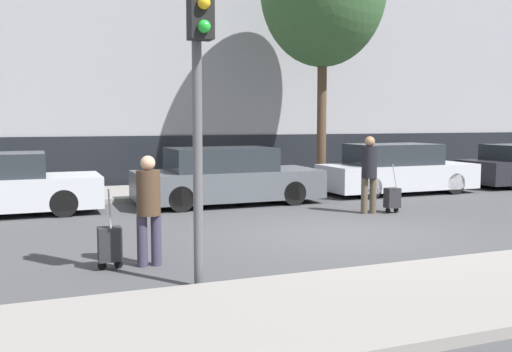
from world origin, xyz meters
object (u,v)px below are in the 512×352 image
parked_car_2 (396,170)px  trolley_right (392,198)px  parked_car_1 (226,178)px  parked_bicycle (199,176)px  trolley_left (110,244)px  traffic_light (199,66)px  pedestrian_right (369,170)px  pedestrian_left (149,204)px

parked_car_2 → trolley_right: (-2.16, -2.90, -0.32)m
parked_car_1 → parked_bicycle: (-0.08, 2.19, -0.17)m
trolley_left → traffic_light: size_ratio=0.30×
parked_car_1 → trolley_left: parked_car_1 is taller
parked_car_2 → parked_bicycle: (-5.28, 2.05, -0.17)m
trolley_right → parked_car_2: bearing=53.3°
trolley_left → parked_bicycle: (3.45, 7.62, 0.14)m
parked_car_2 → parked_bicycle: bearing=158.8°
pedestrian_right → trolley_right: (0.53, -0.14, -0.65)m
parked_car_1 → trolley_right: size_ratio=4.15×
parked_car_2 → trolley_right: bearing=-126.7°
trolley_right → traffic_light: (-5.64, -4.07, 2.38)m
parked_car_1 → parked_car_2: 5.20m
trolley_right → parked_car_1: bearing=137.8°
pedestrian_right → pedestrian_left: bearing=41.9°
traffic_light → parked_bicycle: (2.52, 9.02, -2.23)m
parked_bicycle → traffic_light: bearing=-105.6°
parked_car_2 → trolley_right: size_ratio=4.03×
parked_car_2 → traffic_light: (-7.80, -6.97, 2.06)m
pedestrian_left → pedestrian_right: pedestrian_right is taller
pedestrian_left → parked_car_1: bearing=63.6°
pedestrian_right → trolley_right: 0.85m
parked_bicycle → pedestrian_left: bearing=-110.8°
parked_car_2 → pedestrian_right: size_ratio=2.58×
pedestrian_left → pedestrian_right: (5.49, 2.83, 0.09)m
pedestrian_right → traffic_light: traffic_light is taller
pedestrian_left → pedestrian_right: bearing=29.6°
parked_car_2 → pedestrian_left: 9.91m
parked_car_2 → traffic_light: size_ratio=1.17×
parked_car_1 → trolley_left: size_ratio=4.05×
parked_car_1 → trolley_left: 6.49m
parked_car_1 → traffic_light: bearing=-110.9°
trolley_left → parked_bicycle: size_ratio=0.64×
parked_car_1 → traffic_light: traffic_light is taller
traffic_light → parked_bicycle: bearing=74.4°
parked_car_2 → trolley_right: parked_car_2 is taller
parked_car_1 → parked_bicycle: size_ratio=2.60×
pedestrian_left → traffic_light: size_ratio=0.42×
traffic_light → trolley_right: bearing=35.8°
pedestrian_left → trolley_left: pedestrian_left is taller
traffic_light → pedestrian_right: bearing=39.5°
trolley_right → parked_bicycle: 5.85m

